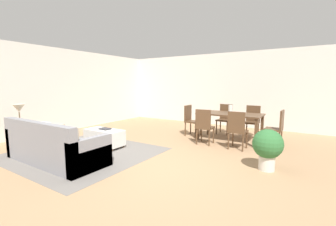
# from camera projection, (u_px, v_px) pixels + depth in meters

# --- Properties ---
(ground_plane) EXTENTS (10.80, 10.80, 0.00)m
(ground_plane) POSITION_uv_depth(u_px,v_px,m) (153.00, 166.00, 4.30)
(ground_plane) COLOR #9E7A56
(wall_back) EXTENTS (9.00, 0.12, 2.70)m
(wall_back) POSITION_uv_depth(u_px,v_px,m) (233.00, 90.00, 8.30)
(wall_back) COLOR silver
(wall_back) RESTS_ON ground_plane
(wall_left) EXTENTS (0.12, 11.00, 2.70)m
(wall_left) POSITION_uv_depth(u_px,v_px,m) (45.00, 91.00, 6.95)
(wall_left) COLOR silver
(wall_left) RESTS_ON ground_plane
(area_rug) EXTENTS (3.00, 2.80, 0.01)m
(area_rug) POSITION_uv_depth(u_px,v_px,m) (83.00, 153.00, 5.11)
(area_rug) COLOR slate
(area_rug) RESTS_ON ground_plane
(couch) EXTENTS (2.25, 0.89, 0.86)m
(couch) POSITION_uv_depth(u_px,v_px,m) (54.00, 147.00, 4.50)
(couch) COLOR gray
(couch) RESTS_ON ground_plane
(ottoman_table) EXTENTS (1.01, 0.47, 0.43)m
(ottoman_table) POSITION_uv_depth(u_px,v_px,m) (104.00, 137.00, 5.60)
(ottoman_table) COLOR silver
(ottoman_table) RESTS_ON ground_plane
(side_table) EXTENTS (0.40, 0.40, 0.57)m
(side_table) POSITION_uv_depth(u_px,v_px,m) (21.00, 132.00, 5.28)
(side_table) COLOR olive
(side_table) RESTS_ON ground_plane
(table_lamp) EXTENTS (0.26, 0.26, 0.53)m
(table_lamp) POSITION_uv_depth(u_px,v_px,m) (19.00, 109.00, 5.21)
(table_lamp) COLOR brown
(table_lamp) RESTS_ON side_table
(dining_table) EXTENTS (1.67, 0.89, 0.76)m
(dining_table) POSITION_uv_depth(u_px,v_px,m) (230.00, 117.00, 6.18)
(dining_table) COLOR #513823
(dining_table) RESTS_ON ground_plane
(dining_chair_near_left) EXTENTS (0.42, 0.42, 0.92)m
(dining_chair_near_left) POSITION_uv_depth(u_px,v_px,m) (204.00, 125.00, 5.77)
(dining_chair_near_left) COLOR #513823
(dining_chair_near_left) RESTS_ON ground_plane
(dining_chair_near_right) EXTENTS (0.41, 0.41, 0.92)m
(dining_chair_near_right) POSITION_uv_depth(u_px,v_px,m) (237.00, 128.00, 5.32)
(dining_chair_near_right) COLOR #513823
(dining_chair_near_right) RESTS_ON ground_plane
(dining_chair_far_left) EXTENTS (0.41, 0.41, 0.92)m
(dining_chair_far_left) POSITION_uv_depth(u_px,v_px,m) (225.00, 117.00, 7.11)
(dining_chair_far_left) COLOR #513823
(dining_chair_far_left) RESTS_ON ground_plane
(dining_chair_far_right) EXTENTS (0.41, 0.41, 0.92)m
(dining_chair_far_right) POSITION_uv_depth(u_px,v_px,m) (252.00, 119.00, 6.66)
(dining_chair_far_right) COLOR #513823
(dining_chair_far_right) RESTS_ON ground_plane
(dining_chair_head_east) EXTENTS (0.42, 0.42, 0.92)m
(dining_chair_head_east) POSITION_uv_depth(u_px,v_px,m) (277.00, 126.00, 5.58)
(dining_chair_head_east) COLOR #513823
(dining_chair_head_east) RESTS_ON ground_plane
(dining_chair_head_west) EXTENTS (0.41, 0.41, 0.92)m
(dining_chair_head_west) POSITION_uv_depth(u_px,v_px,m) (191.00, 118.00, 6.82)
(dining_chair_head_west) COLOR #513823
(dining_chair_head_west) RESTS_ON ground_plane
(vase_centerpiece) EXTENTS (0.11, 0.11, 0.23)m
(vase_centerpiece) POSITION_uv_depth(u_px,v_px,m) (230.00, 109.00, 6.11)
(vase_centerpiece) COLOR silver
(vase_centerpiece) RESTS_ON dining_table
(book_on_ottoman) EXTENTS (0.27, 0.21, 0.03)m
(book_on_ottoman) POSITION_uv_depth(u_px,v_px,m) (105.00, 129.00, 5.59)
(book_on_ottoman) COLOR #333338
(book_on_ottoman) RESTS_ON ottoman_table
(potted_plant) EXTENTS (0.53, 0.53, 0.75)m
(potted_plant) POSITION_uv_depth(u_px,v_px,m) (268.00, 146.00, 4.05)
(potted_plant) COLOR beige
(potted_plant) RESTS_ON ground_plane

